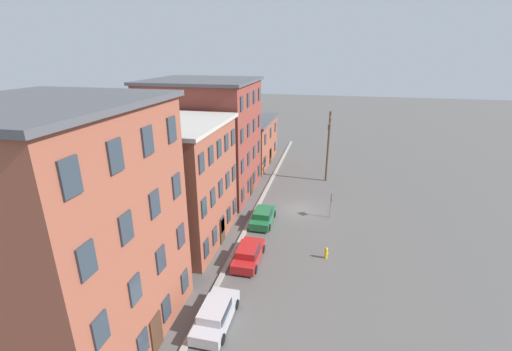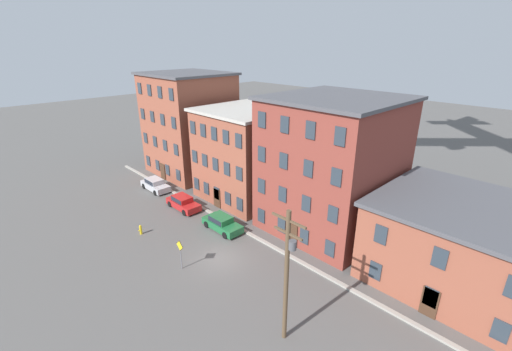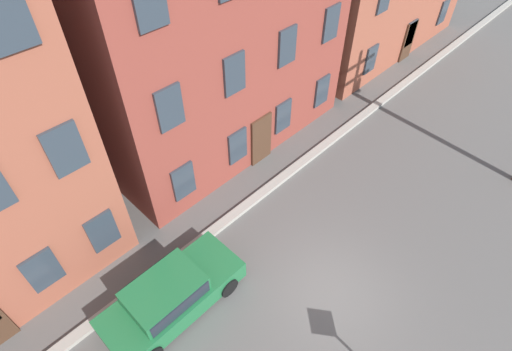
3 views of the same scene
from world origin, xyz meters
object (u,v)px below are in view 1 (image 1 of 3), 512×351
(fire_hydrant, at_px, (326,253))
(car_green, at_px, (263,216))
(utility_pole, at_px, (328,143))
(car_red, at_px, (248,253))
(car_silver, at_px, (215,314))
(caution_sign, at_px, (331,201))

(fire_hydrant, bearing_deg, car_green, 52.37)
(car_green, xyz_separation_m, utility_pole, (13.11, -5.55, 4.25))
(car_red, bearing_deg, utility_pole, -15.22)
(utility_pole, bearing_deg, fire_hydrant, -178.04)
(fire_hydrant, bearing_deg, car_silver, 143.87)
(caution_sign, bearing_deg, car_silver, 157.98)
(car_red, bearing_deg, car_green, 1.69)
(caution_sign, xyz_separation_m, utility_pole, (10.49, 0.77, 3.23))
(car_silver, relative_size, car_red, 1.00)
(utility_pole, bearing_deg, car_green, 157.05)
(caution_sign, height_order, fire_hydrant, caution_sign)
(car_green, relative_size, fire_hydrant, 4.58)
(car_red, relative_size, utility_pole, 0.50)
(car_silver, height_order, fire_hydrant, car_silver)
(car_silver, bearing_deg, fire_hydrant, -36.13)
(car_red, xyz_separation_m, utility_pole, (19.69, -5.36, 4.25))
(car_silver, xyz_separation_m, car_red, (6.83, -0.36, 0.00))
(car_green, bearing_deg, utility_pole, -22.95)
(utility_pole, height_order, fire_hydrant, utility_pole)
(car_red, height_order, caution_sign, caution_sign)
(caution_sign, distance_m, utility_pole, 11.01)
(caution_sign, bearing_deg, fire_hydrant, 178.79)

